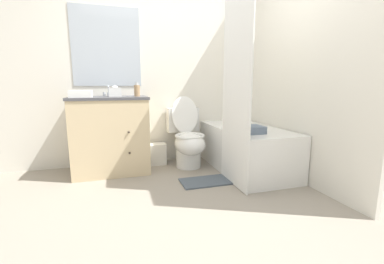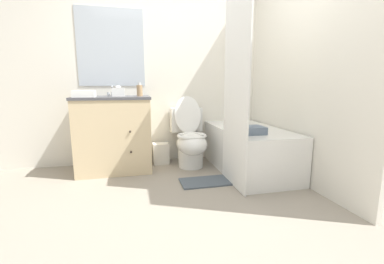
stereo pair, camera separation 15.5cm
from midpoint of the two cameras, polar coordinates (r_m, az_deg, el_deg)
ground_plane at (r=2.19m, az=4.56°, el=-17.28°), size 14.00×14.00×0.00m
wall_back at (r=3.49m, az=-3.51°, el=14.19°), size 8.00×0.06×2.50m
wall_right at (r=3.20m, az=21.73°, el=13.84°), size 0.05×2.56×2.50m
vanity_cabinet at (r=3.17m, az=-15.59°, el=-0.21°), size 0.86×0.61×0.89m
sink_faucet at (r=3.32m, az=-15.87°, el=8.37°), size 0.14×0.12×0.12m
toilet at (r=3.22m, az=0.95°, el=-1.70°), size 0.41×0.69×0.88m
bathtub at (r=3.17m, az=13.77°, el=-3.70°), size 0.69×1.35×0.52m
shower_curtain at (r=2.55m, az=11.48°, el=9.80°), size 0.02×0.60×1.99m
wastebasket at (r=3.39m, az=-5.66°, el=-4.74°), size 0.21×0.18×0.27m
tissue_box at (r=3.16m, az=-14.70°, el=8.63°), size 0.14×0.12×0.12m
soap_dispenser at (r=3.09m, az=-10.15°, el=9.13°), size 0.07×0.07×0.16m
hand_towel_folded at (r=2.99m, az=-21.48°, el=7.91°), size 0.23×0.17×0.07m
bath_towel_folded at (r=2.75m, az=14.60°, el=0.40°), size 0.26×0.22×0.08m
bath_mat at (r=2.77m, az=4.60°, el=-10.97°), size 0.52×0.30×0.02m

